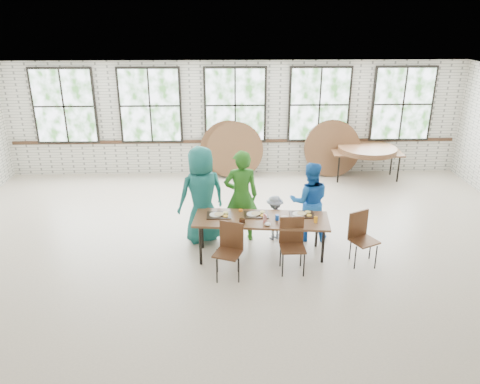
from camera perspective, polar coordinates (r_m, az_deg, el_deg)
The scene contains 13 objects.
room at distance 12.35m, azimuth -0.59°, elevation 10.34°, with size 12.00×12.00×12.00m.
dining_table at distance 8.39m, azimuth 2.59°, elevation -3.55°, with size 2.47×1.04×0.74m.
chair_near_left at distance 7.84m, azimuth -1.27°, elevation -6.50°, with size 0.54×0.53×0.95m.
chair_near_right at distance 8.06m, azimuth 6.35°, elevation -5.81°, with size 0.43×0.41×0.95m.
chair_spare at distance 8.50m, azimuth 14.53°, elevation -4.90°, with size 0.56×0.55×0.95m.
adult_teal at distance 8.87m, azimuth -4.70°, elevation -0.36°, with size 0.92×0.60×1.88m, color #1C6B61.
adult_green at distance 8.88m, azimuth 0.13°, elevation -0.52°, with size 0.66×0.43×1.81m, color #25631A.
toddler at distance 9.10m, azimuth 4.22°, elevation -3.14°, with size 0.58×0.33×0.90m, color #13213B.
adult_blue at distance 9.06m, azimuth 8.45°, elevation -1.15°, with size 0.76×0.59×1.56m, color blue.
storage_table at distance 12.66m, azimuth 15.20°, elevation 4.52°, with size 1.84×0.84×0.74m.
tabletop_clutter at distance 8.36m, azimuth 3.40°, elevation -3.08°, with size 1.95×0.65×0.11m.
round_tops_stacked at distance 12.63m, azimuth 15.25°, elevation 5.04°, with size 1.50×1.50×0.13m.
round_tops_leaning at distance 12.50m, azimuth 5.15°, elevation 5.23°, with size 4.26×0.45×1.49m.
Camera 1 is at (-0.25, -7.67, 4.27)m, focal length 35.00 mm.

